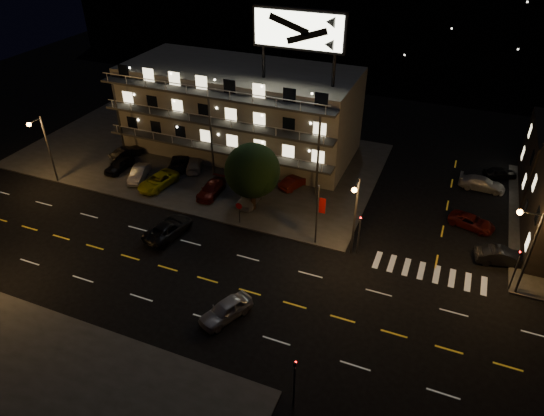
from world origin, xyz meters
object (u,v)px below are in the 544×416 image
at_px(lot_car_4, 250,196).
at_px(road_car_west, 168,228).
at_px(lot_car_7, 195,164).
at_px(tree, 252,172).
at_px(road_car_east, 226,310).
at_px(lot_car_2, 158,181).
at_px(side_car_0, 502,256).

relative_size(lot_car_4, road_car_west, 0.82).
xyz_separation_m(lot_car_4, lot_car_7, (-9.20, 4.21, -0.15)).
xyz_separation_m(tree, road_car_west, (-5.73, -7.15, -3.75)).
bearing_deg(road_car_west, tree, -120.22).
bearing_deg(road_car_east, road_car_west, 167.17).
bearing_deg(lot_car_4, lot_car_2, -174.93).
xyz_separation_m(lot_car_4, side_car_0, (24.80, -0.41, -0.16)).
distance_m(lot_car_2, road_car_west, 9.28).
bearing_deg(lot_car_2, lot_car_4, 14.12).
relative_size(tree, lot_car_4, 1.65).
bearing_deg(road_car_east, lot_car_7, 149.82).
bearing_deg(lot_car_7, side_car_0, 150.08).
xyz_separation_m(tree, lot_car_4, (-0.68, 0.91, -3.59)).
height_order(tree, road_car_east, tree).
relative_size(road_car_east, road_car_west, 0.84).
height_order(lot_car_4, road_car_east, lot_car_4).
relative_size(lot_car_4, side_car_0, 0.98).
height_order(lot_car_4, lot_car_7, lot_car_4).
relative_size(lot_car_2, lot_car_7, 1.21).
relative_size(lot_car_2, side_car_0, 1.12).
height_order(lot_car_7, road_car_west, road_car_west).
distance_m(lot_car_7, road_car_east, 24.42).
distance_m(tree, lot_car_4, 3.76).
xyz_separation_m(lot_car_2, lot_car_4, (10.93, 0.88, 0.05)).
height_order(lot_car_2, lot_car_4, lot_car_4).
distance_m(tree, lot_car_7, 11.74).
xyz_separation_m(lot_car_7, road_car_east, (14.19, -19.88, 0.01)).
distance_m(lot_car_2, lot_car_7, 5.38).
distance_m(lot_car_7, road_car_west, 12.96).
height_order(tree, lot_car_4, tree).
height_order(lot_car_4, side_car_0, lot_car_4).
bearing_deg(tree, side_car_0, 1.19).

